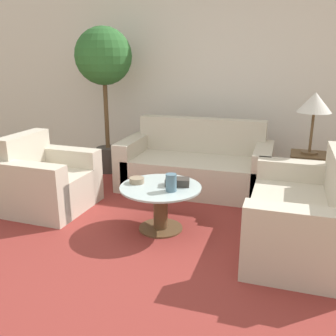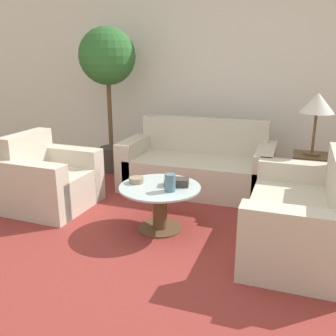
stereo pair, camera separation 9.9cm
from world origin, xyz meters
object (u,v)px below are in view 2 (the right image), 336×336
book_stack (177,182)px  armchair (48,182)px  potted_plant (108,65)px  table_lamp (317,105)px  loveseat (306,219)px  sofa_main (198,167)px  bowl (136,180)px  vase (170,183)px  coffee_table (160,202)px

book_stack → armchair: bearing=165.3°
potted_plant → table_lamp: bearing=-9.4°
loveseat → potted_plant: (-2.64, 1.51, 1.22)m
loveseat → armchair: bearing=-91.4°
sofa_main → book_stack: 1.22m
bowl → book_stack: bearing=7.4°
sofa_main → armchair: 1.81m
vase → sofa_main: bearing=93.5°
bowl → loveseat: bearing=1.4°
potted_plant → book_stack: size_ratio=7.98×
book_stack → bowl: bearing=175.4°
bowl → sofa_main: bearing=76.6°
coffee_table → table_lamp: size_ratio=1.16×
bowl → book_stack: size_ratio=0.57×
potted_plant → coffee_table: bearing=-50.0°
coffee_table → book_stack: bearing=26.4°
table_lamp → book_stack: table_lamp is taller
loveseat → vase: 1.23m
sofa_main → coffee_table: (-0.05, -1.28, 0.01)m
bowl → book_stack: book_stack is taller
book_stack → sofa_main: bearing=82.4°
table_lamp → armchair: bearing=-160.1°
coffee_table → loveseat: bearing=2.6°
sofa_main → table_lamp: 1.57m
sofa_main → book_stack: sofa_main is taller
potted_plant → vase: bearing=-48.8°
potted_plant → book_stack: 2.32m
coffee_table → vase: bearing=-33.7°
table_lamp → potted_plant: potted_plant is taller
potted_plant → book_stack: (1.46, -1.50, -1.02)m
coffee_table → table_lamp: 1.96m
potted_plant → sofa_main: bearing=-12.1°
sofa_main → vase: bearing=-86.5°
coffee_table → table_lamp: table_lamp is taller
sofa_main → coffee_table: sofa_main is taller
loveseat → vase: loveseat is taller
vase → book_stack: vase is taller
vase → potted_plant: bearing=131.2°
book_stack → table_lamp: bearing=28.9°
loveseat → vase: size_ratio=9.11×
coffee_table → book_stack: 0.25m
armchair → vase: size_ratio=5.58×
armchair → potted_plant: size_ratio=0.45×
loveseat → coffee_table: loveseat is taller
coffee_table → table_lamp: bearing=39.7°
potted_plant → bowl: (1.07, -1.55, -1.02)m
loveseat → book_stack: loveseat is taller
coffee_table → bowl: (-0.24, 0.02, 0.18)m
loveseat → book_stack: (-1.18, 0.01, 0.20)m
armchair → loveseat: size_ratio=0.61×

